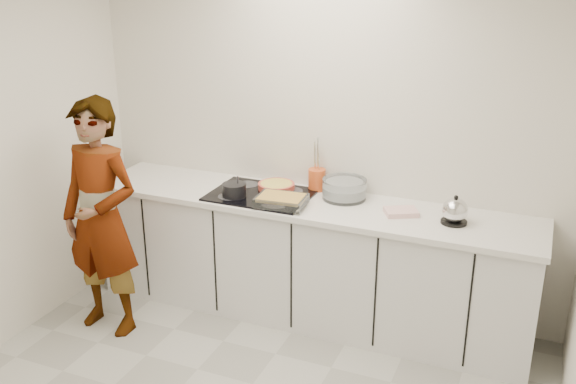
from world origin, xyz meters
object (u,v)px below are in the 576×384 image
at_px(baking_dish, 281,200).
at_px(mixing_bowl, 344,190).
at_px(saucepan, 234,190).
at_px(utensil_crock, 317,180).
at_px(tart_dish, 276,186).
at_px(kettle, 455,212).
at_px(cook, 101,219).
at_px(hob, 261,194).

bearing_deg(baking_dish, mixing_bowl, 42.62).
xyz_separation_m(saucepan, mixing_bowl, (0.73, 0.30, 0.01)).
relative_size(saucepan, baking_dish, 0.58).
height_order(baking_dish, utensil_crock, utensil_crock).
xyz_separation_m(tart_dish, mixing_bowl, (0.51, 0.04, 0.03)).
bearing_deg(kettle, baking_dish, -171.81).
height_order(tart_dish, cook, cook).
distance_m(saucepan, cook, 0.94).
xyz_separation_m(hob, cook, (-0.90, -0.67, -0.08)).
bearing_deg(tart_dish, saucepan, -129.51).
bearing_deg(saucepan, hob, 39.37).
bearing_deg(kettle, tart_dish, 174.76).
distance_m(mixing_bowl, cook, 1.71).
bearing_deg(cook, baking_dish, 27.18).
height_order(kettle, utensil_crock, kettle).
height_order(tart_dish, kettle, kettle).
bearing_deg(mixing_bowl, utensil_crock, 158.35).
bearing_deg(tart_dish, utensil_crock, 26.48).
bearing_deg(mixing_bowl, cook, -150.14).
bearing_deg(mixing_bowl, tart_dish, -175.94).
xyz_separation_m(tart_dish, baking_dish, (0.16, -0.28, 0.01)).
xyz_separation_m(baking_dish, kettle, (1.15, 0.16, 0.03)).
bearing_deg(utensil_crock, baking_dish, -104.07).
bearing_deg(cook, kettle, 19.06).
distance_m(mixing_bowl, utensil_crock, 0.26).
relative_size(hob, utensil_crock, 4.51).
bearing_deg(utensil_crock, mixing_bowl, -21.65).
bearing_deg(utensil_crock, tart_dish, -153.52).
bearing_deg(kettle, hob, -179.36).
xyz_separation_m(hob, saucepan, (-0.15, -0.12, 0.05)).
distance_m(saucepan, utensil_crock, 0.62).
bearing_deg(kettle, mixing_bowl, 168.89).
height_order(hob, cook, cook).
xyz_separation_m(tart_dish, cook, (-0.96, -0.81, -0.11)).
bearing_deg(hob, mixing_bowl, 16.64).
bearing_deg(saucepan, utensil_crock, 39.22).
relative_size(hob, kettle, 3.72).
bearing_deg(utensil_crock, hob, -140.86).
distance_m(hob, mixing_bowl, 0.60).
distance_m(tart_dish, cook, 1.26).
xyz_separation_m(tart_dish, saucepan, (-0.21, -0.26, 0.02)).
height_order(saucepan, cook, cook).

